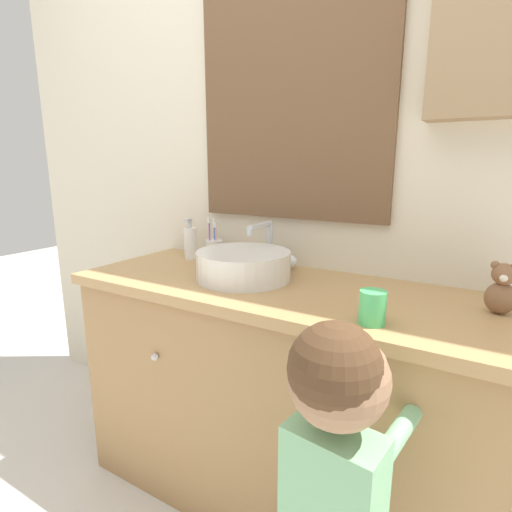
% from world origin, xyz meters
% --- Properties ---
extents(wall_back, '(3.20, 0.18, 2.50)m').
position_xyz_m(wall_back, '(0.02, 0.62, 1.27)').
color(wall_back, beige).
rests_on(wall_back, ground_plane).
extents(vanity_counter, '(1.40, 0.53, 0.81)m').
position_xyz_m(vanity_counter, '(0.00, 0.34, 0.41)').
color(vanity_counter, '#A37A4C').
rests_on(vanity_counter, ground_plane).
extents(sink_basin, '(0.32, 0.37, 0.18)m').
position_xyz_m(sink_basin, '(-0.13, 0.34, 0.86)').
color(sink_basin, white).
rests_on(sink_basin, vanity_counter).
extents(toothbrush_holder, '(0.07, 0.07, 0.17)m').
position_xyz_m(toothbrush_holder, '(-0.40, 0.53, 0.85)').
color(toothbrush_holder, silver).
rests_on(toothbrush_holder, vanity_counter).
extents(soap_dispenser, '(0.05, 0.05, 0.17)m').
position_xyz_m(soap_dispenser, '(-0.49, 0.48, 0.88)').
color(soap_dispenser, white).
rests_on(soap_dispenser, vanity_counter).
extents(child_figure, '(0.23, 0.44, 0.93)m').
position_xyz_m(child_figure, '(0.38, -0.15, 0.60)').
color(child_figure, slate).
rests_on(child_figure, ground_plane).
extents(teddy_bear, '(0.08, 0.07, 0.14)m').
position_xyz_m(teddy_bear, '(0.62, 0.40, 0.88)').
color(teddy_bear, brown).
rests_on(teddy_bear, vanity_counter).
extents(drinking_cup, '(0.07, 0.07, 0.08)m').
position_xyz_m(drinking_cup, '(0.35, 0.16, 0.85)').
color(drinking_cup, '#4CC670').
rests_on(drinking_cup, vanity_counter).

